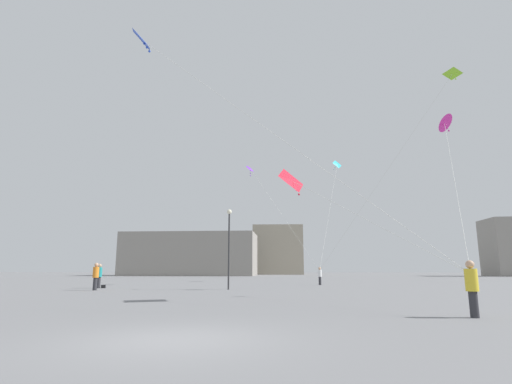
% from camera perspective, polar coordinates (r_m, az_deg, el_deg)
% --- Properties ---
extents(ground_plane, '(300.00, 300.00, 0.00)m').
position_cam_1_polar(ground_plane, '(9.00, -11.74, -20.04)').
color(ground_plane, slate).
extents(person_in_teal, '(0.40, 0.40, 1.82)m').
position_cam_1_polar(person_in_teal, '(33.22, -21.51, -10.95)').
color(person_in_teal, '#2D2D33').
rests_on(person_in_teal, ground_plane).
extents(person_in_white, '(0.35, 0.35, 1.60)m').
position_cam_1_polar(person_in_white, '(37.40, 9.11, -11.66)').
color(person_in_white, '#2D2D33').
rests_on(person_in_white, ground_plane).
extents(person_in_orange, '(0.40, 0.40, 1.85)m').
position_cam_1_polar(person_in_orange, '(30.14, -21.95, -10.97)').
color(person_in_orange, '#2D2D33').
rests_on(person_in_orange, ground_plane).
extents(person_in_yellow, '(0.37, 0.37, 1.72)m').
position_cam_1_polar(person_in_yellow, '(14.18, 28.49, -11.72)').
color(person_in_yellow, '#2D2D33').
rests_on(person_in_yellow, ground_plane).
extents(kite_lime_delta, '(10.33, 8.86, 14.87)m').
position_cam_1_polar(kite_lime_delta, '(34.47, 25.43, 13.70)').
color(kite_lime_delta, '#8CD12D').
extents(kite_cobalt_delta, '(12.33, 3.27, 10.55)m').
position_cam_1_polar(kite_cobalt_delta, '(19.37, -15.09, 19.74)').
color(kite_cobalt_delta, blue).
extents(kite_violet_diamond, '(6.86, 1.09, 9.96)m').
position_cam_1_polar(kite_violet_diamond, '(38.19, -0.68, 3.15)').
color(kite_violet_diamond, purple).
extents(kite_cyan_delta, '(3.67, 9.80, 12.73)m').
position_cam_1_polar(kite_cyan_delta, '(48.03, 11.49, 3.57)').
color(kite_cyan_delta, '#1EB2C6').
extents(kite_crimson_delta, '(6.11, 6.49, 4.79)m').
position_cam_1_polar(kite_crimson_delta, '(19.06, 5.37, 1.55)').
color(kite_crimson_delta, red).
extents(kite_magenta_diamond, '(3.88, 9.73, 8.73)m').
position_cam_1_polar(kite_magenta_diamond, '(24.99, 25.36, 8.85)').
color(kite_magenta_diamond, '#D12899').
extents(building_left_hall, '(27.66, 13.35, 8.87)m').
position_cam_1_polar(building_left_hall, '(87.64, -9.25, -8.81)').
color(building_left_hall, gray).
rests_on(building_left_hall, ground_plane).
extents(building_centre_hall, '(12.80, 8.62, 12.25)m').
position_cam_1_polar(building_centre_hall, '(102.92, 3.14, -8.27)').
color(building_centre_hall, '#A39984').
rests_on(building_centre_hall, ground_plane).
extents(lamppost_east, '(0.36, 0.36, 5.73)m').
position_cam_1_polar(lamppost_east, '(29.11, -3.88, -6.32)').
color(lamppost_east, '#2D2D30').
rests_on(lamppost_east, ground_plane).
extents(handbag_beside_flyer, '(0.33, 0.17, 0.24)m').
position_cam_1_polar(handbag_beside_flyer, '(33.19, -20.99, -12.51)').
color(handbag_beside_flyer, black).
rests_on(handbag_beside_flyer, ground_plane).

